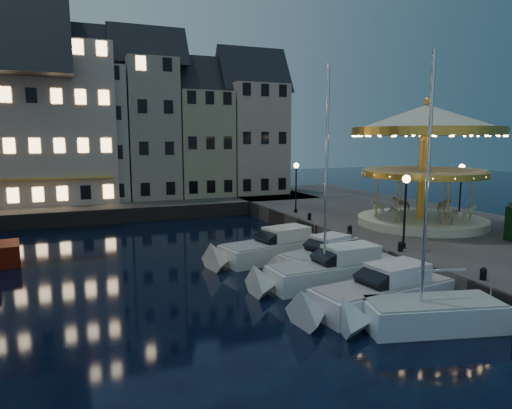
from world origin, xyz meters
name	(u,v)px	position (x,y,z in m)	size (l,w,h in m)	color
ground	(297,291)	(0.00, 0.00, 0.00)	(160.00, 160.00, 0.00)	black
quay_east	(432,233)	(14.00, 6.00, 0.65)	(16.00, 56.00, 1.30)	#474442
quay_north	(97,208)	(-8.00, 28.00, 0.65)	(44.00, 12.00, 1.30)	#474442
quaywall_e	(337,243)	(6.00, 6.00, 0.65)	(0.15, 44.00, 1.30)	#47423A
quaywall_n	(124,216)	(-6.00, 22.00, 0.65)	(48.00, 0.15, 1.30)	#47423A
streetlamp_b	(405,201)	(7.20, 1.00, 4.02)	(0.44, 0.44, 4.17)	black
streetlamp_c	(296,180)	(7.20, 14.50, 4.02)	(0.44, 0.44, 4.17)	black
streetlamp_d	(461,182)	(18.50, 8.00, 4.02)	(0.44, 0.44, 4.17)	black
bollard_a	(483,273)	(6.60, -5.00, 1.60)	(0.30, 0.30, 0.57)	black
bollard_b	(401,246)	(6.60, 0.50, 1.60)	(0.30, 0.30, 0.57)	black
bollard_c	(350,229)	(6.60, 5.50, 1.60)	(0.30, 0.30, 0.57)	black
bollard_d	(309,216)	(6.60, 11.00, 1.60)	(0.30, 0.30, 0.57)	black
townhouse_nb	(25,130)	(-14.05, 30.00, 8.28)	(6.16, 8.00, 13.80)	slate
townhouse_nc	(92,125)	(-8.00, 30.00, 8.78)	(6.82, 8.00, 14.80)	#AA9F8C
townhouse_nd	(149,121)	(-2.25, 30.00, 9.28)	(5.50, 8.00, 15.80)	gray
townhouse_ne	(200,135)	(3.20, 30.00, 7.78)	(6.16, 8.00, 12.80)	tan
townhouse_nf	(251,131)	(9.25, 30.00, 8.28)	(6.82, 8.00, 13.80)	tan
hotel_corner	(24,114)	(-14.00, 30.00, 9.78)	(17.60, 9.00, 16.80)	beige
motorboat_a	(419,316)	(2.43, -5.79, 0.54)	(6.54, 3.46, 10.77)	silver
motorboat_b	(376,296)	(2.09, -3.46, 0.64)	(7.90, 3.14, 2.15)	silver
motorboat_c	(330,272)	(2.03, 0.37, 0.68)	(8.39, 2.45, 11.14)	silver
motorboat_d	(317,260)	(2.60, 2.68, 0.63)	(6.31, 3.61, 2.15)	silver
motorboat_e	(270,250)	(1.10, 5.91, 0.64)	(8.14, 3.79, 2.15)	beige
carousel	(426,142)	(13.13, 6.22, 7.23)	(10.29, 10.29, 9.00)	beige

